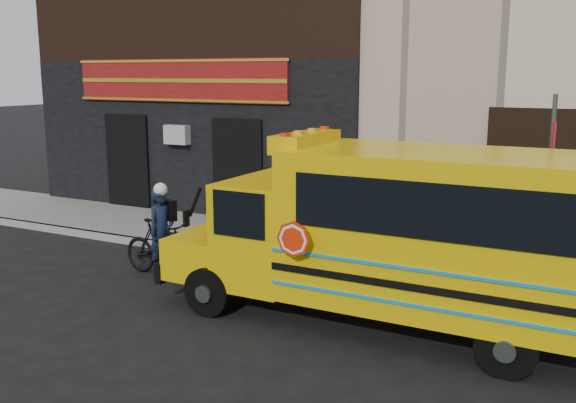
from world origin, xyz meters
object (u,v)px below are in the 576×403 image
at_px(bicycle, 162,249).
at_px(school_bus, 400,231).
at_px(sign_pole, 548,190).
at_px(cyclist, 162,234).

bearing_deg(bicycle, school_bus, -88.87).
bearing_deg(school_bus, sign_pole, 52.39).
bearing_deg(sign_pole, cyclist, -163.04).
relative_size(sign_pole, cyclist, 2.11).
bearing_deg(cyclist, sign_pole, -60.35).
distance_m(sign_pole, bicycle, 7.02).
height_order(sign_pole, cyclist, sign_pole).
xyz_separation_m(school_bus, sign_pole, (1.82, 2.36, 0.41)).
distance_m(sign_pole, cyclist, 6.97).
relative_size(school_bus, sign_pole, 1.97).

